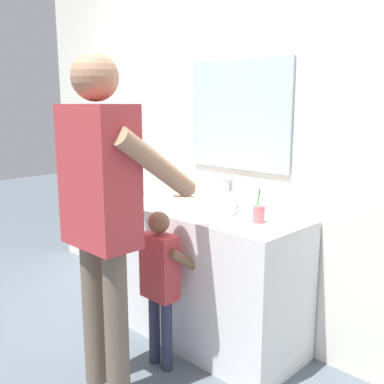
% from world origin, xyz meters
% --- Properties ---
extents(ground_plane, '(14.00, 14.00, 0.00)m').
position_xyz_m(ground_plane, '(0.00, 0.00, 0.00)').
color(ground_plane, slate).
extents(back_wall, '(4.40, 0.10, 2.70)m').
position_xyz_m(back_wall, '(0.00, 0.62, 1.35)').
color(back_wall, silver).
rests_on(back_wall, ground).
extents(vanity_cabinet, '(1.21, 0.54, 0.86)m').
position_xyz_m(vanity_cabinet, '(0.00, 0.30, 0.43)').
color(vanity_cabinet, white).
rests_on(vanity_cabinet, ground).
extents(sink_basin, '(0.35, 0.35, 0.11)m').
position_xyz_m(sink_basin, '(0.00, 0.28, 0.91)').
color(sink_basin, white).
rests_on(sink_basin, vanity_cabinet).
extents(faucet, '(0.18, 0.14, 0.18)m').
position_xyz_m(faucet, '(0.00, 0.49, 0.94)').
color(faucet, '#B7BABF').
rests_on(faucet, vanity_cabinet).
extents(toothbrush_cup, '(0.07, 0.07, 0.21)m').
position_xyz_m(toothbrush_cup, '(0.37, 0.30, 0.91)').
color(toothbrush_cup, '#D86666').
rests_on(toothbrush_cup, vanity_cabinet).
extents(child_toddler, '(0.29, 0.29, 0.93)m').
position_xyz_m(child_toddler, '(0.00, -0.10, 0.55)').
color(child_toddler, '#2D334C').
rests_on(child_toddler, ground).
extents(adult_parent, '(0.54, 0.57, 1.74)m').
position_xyz_m(adult_parent, '(-0.05, -0.43, 1.05)').
color(adult_parent, '#6B5B4C').
rests_on(adult_parent, ground).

